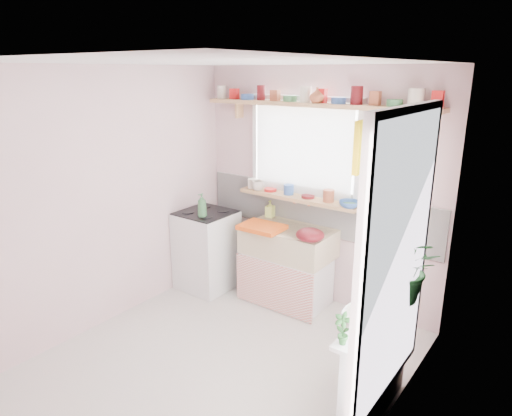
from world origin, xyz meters
The scene contains 19 objects.
room centered at (0.66, 0.86, 1.37)m, with size 3.20×3.20×3.20m.
sink_unit centered at (-0.15, 1.29, 0.43)m, with size 0.95×0.65×1.11m.
cooker centered at (-1.10, 1.05, 0.46)m, with size 0.58×0.58×0.93m.
radiator_ledge centered at (1.30, 0.20, 0.40)m, with size 0.22×0.95×0.78m.
windowsill centered at (-0.15, 1.48, 1.14)m, with size 1.40×0.22×0.04m, color tan.
pine_shelf centered at (0.00, 1.47, 2.12)m, with size 2.52×0.24×0.04m, color tan.
shelf_crockery centered at (0.00, 1.47, 2.20)m, with size 2.47×0.11×0.12m.
sill_crockery centered at (-0.20, 1.48, 1.21)m, with size 1.35×0.11×0.12m.
dish_tray centered at (-0.35, 1.10, 0.87)m, with size 0.45×0.34×0.04m, color #F35A15.
colander centered at (0.22, 1.10, 0.91)m, with size 0.28×0.28×0.13m, color #5E1016.
jade_plant centered at (1.33, 0.60, 1.05)m, with size 0.49×0.43×0.55m, color #276228.
fruit_bowl centered at (1.21, 0.15, 0.81)m, with size 0.29×0.29×0.07m, color silver.
herb_pot centered at (1.21, -0.20, 0.88)m, with size 0.11×0.08×0.22m, color #266026.
soap_bottle_sink centered at (-0.53, 1.50, 0.95)m, with size 0.09×0.09×0.19m, color #D8E867.
sill_cup centered at (-0.64, 1.42, 1.21)m, with size 0.14×0.14×0.11m, color beige.
sill_bowl centered at (0.47, 1.42, 1.19)m, with size 0.20×0.20×0.06m, color #3460AA.
shelf_vase centered at (0.06, 1.43, 2.22)m, with size 0.14×0.14×0.15m, color #A75533.
cooker_bottle centered at (-1.00, 0.89, 1.05)m, with size 0.10×0.10×0.26m, color #397242.
fruit centered at (1.22, 0.15, 0.87)m, with size 0.20×0.14×0.10m.
Camera 1 is at (2.27, -2.56, 2.44)m, focal length 32.00 mm.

